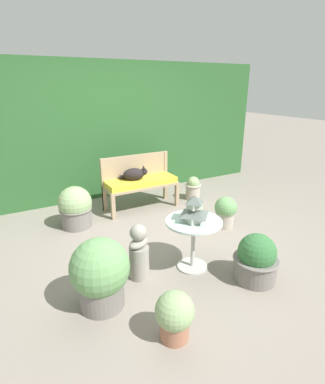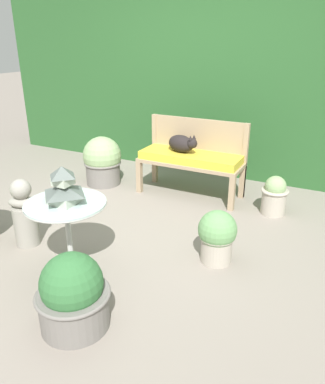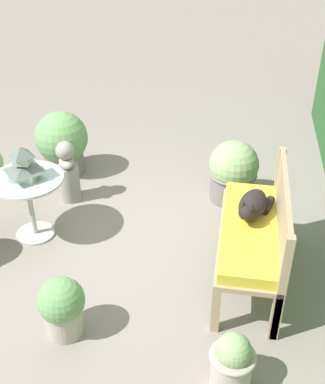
% 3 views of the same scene
% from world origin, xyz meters
% --- Properties ---
extents(ground, '(30.00, 30.00, 0.00)m').
position_xyz_m(ground, '(0.00, 0.00, 0.00)').
color(ground, gray).
extents(foliage_hedge_back, '(6.40, 0.87, 2.37)m').
position_xyz_m(foliage_hedge_back, '(0.00, 2.38, 1.19)').
color(foliage_hedge_back, '#285628').
rests_on(foliage_hedge_back, ground).
extents(garden_bench, '(1.21, 0.46, 0.52)m').
position_xyz_m(garden_bench, '(0.21, 1.13, 0.43)').
color(garden_bench, tan).
rests_on(garden_bench, ground).
extents(bench_backrest, '(1.21, 0.06, 0.88)m').
position_xyz_m(bench_backrest, '(0.21, 1.34, 0.62)').
color(bench_backrest, tan).
rests_on(bench_backrest, ground).
extents(cat, '(0.42, 0.32, 0.23)m').
position_xyz_m(cat, '(0.09, 1.13, 0.61)').
color(cat, black).
rests_on(cat, garden_bench).
extents(patio_table, '(0.63, 0.63, 0.59)m').
position_xyz_m(patio_table, '(-0.04, -0.74, 0.46)').
color(patio_table, '#B7B7B2').
rests_on(patio_table, ground).
extents(pagoda_birdhouse, '(0.28, 0.28, 0.29)m').
position_xyz_m(pagoda_birdhouse, '(-0.04, -0.74, 0.71)').
color(pagoda_birdhouse, '#B2BCA8').
rests_on(pagoda_birdhouse, patio_table).
extents(garden_bust, '(0.29, 0.23, 0.63)m').
position_xyz_m(garden_bust, '(-0.65, -0.61, 0.30)').
color(garden_bust, gray).
rests_on(garden_bust, ground).
extents(potted_plant_path_edge, '(0.32, 0.32, 0.46)m').
position_xyz_m(potted_plant_path_edge, '(0.97, -0.10, 0.24)').
color(potted_plant_path_edge, '#ADA393').
rests_on(potted_plant_path_edge, ground).
extents(potted_plant_hedge_corner, '(0.29, 0.29, 0.42)m').
position_xyz_m(potted_plant_hedge_corner, '(1.21, 1.06, 0.21)').
color(potted_plant_hedge_corner, '#ADA393').
rests_on(potted_plant_hedge_corner, ground).
extents(potted_plant_bench_left, '(0.48, 0.48, 0.53)m').
position_xyz_m(potted_plant_bench_left, '(0.41, -1.25, 0.24)').
color(potted_plant_bench_left, slate).
rests_on(potted_plant_bench_left, ground).
extents(potted_plant_patio_mid, '(0.55, 0.55, 0.69)m').
position_xyz_m(potted_plant_patio_mid, '(-1.14, -0.84, 0.35)').
color(potted_plant_patio_mid, slate).
rests_on(potted_plant_patio_mid, ground).
extents(potted_plant_table_far, '(0.32, 0.32, 0.43)m').
position_xyz_m(potted_plant_table_far, '(-0.75, -1.50, 0.23)').
color(potted_plant_table_far, '#9E664C').
rests_on(potted_plant_table_far, ground).
extents(potted_plant_table_near, '(0.48, 0.48, 0.61)m').
position_xyz_m(potted_plant_table_near, '(-0.93, 0.96, 0.30)').
color(potted_plant_table_near, slate).
rests_on(potted_plant_table_near, ground).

